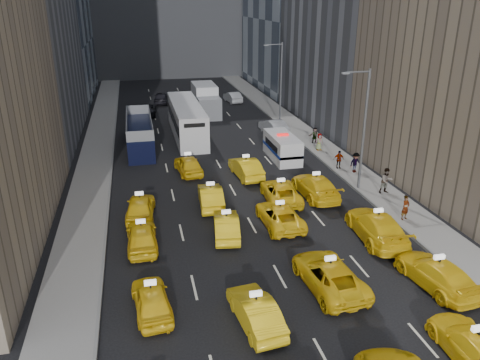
# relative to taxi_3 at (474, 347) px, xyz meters

# --- Properties ---
(ground) EXTENTS (160.00, 160.00, 0.00)m
(ground) POSITION_rel_taxi_3_xyz_m (-5.71, 5.53, -0.69)
(ground) COLOR black
(ground) RESTS_ON ground
(sidewalk_west) EXTENTS (3.00, 90.00, 0.15)m
(sidewalk_west) POSITION_rel_taxi_3_xyz_m (-16.21, 30.53, -0.61)
(sidewalk_west) COLOR gray
(sidewalk_west) RESTS_ON ground
(sidewalk_east) EXTENTS (3.00, 90.00, 0.15)m
(sidewalk_east) POSITION_rel_taxi_3_xyz_m (4.79, 30.53, -0.61)
(sidewalk_east) COLOR gray
(sidewalk_east) RESTS_ON ground
(curb_west) EXTENTS (0.15, 90.00, 0.18)m
(curb_west) POSITION_rel_taxi_3_xyz_m (-14.76, 30.53, -0.60)
(curb_west) COLOR slate
(curb_west) RESTS_ON ground
(curb_east) EXTENTS (0.15, 90.00, 0.18)m
(curb_east) POSITION_rel_taxi_3_xyz_m (3.34, 30.53, -0.60)
(curb_east) COLOR slate
(curb_east) RESTS_ON ground
(streetlight_near) EXTENTS (2.15, 0.22, 9.00)m
(streetlight_near) POSITION_rel_taxi_3_xyz_m (3.48, 17.53, 4.23)
(streetlight_near) COLOR #595B60
(streetlight_near) RESTS_ON ground
(streetlight_far) EXTENTS (2.15, 0.22, 9.00)m
(streetlight_far) POSITION_rel_taxi_3_xyz_m (3.48, 37.53, 4.23)
(streetlight_far) COLOR #595B60
(streetlight_far) RESTS_ON ground
(taxi_3) EXTENTS (2.15, 4.82, 1.37)m
(taxi_3) POSITION_rel_taxi_3_xyz_m (0.00, 0.00, 0.00)
(taxi_3) COLOR yellow
(taxi_3) RESTS_ON ground
(taxi_4) EXTENTS (1.98, 4.12, 1.36)m
(taxi_4) POSITION_rel_taxi_3_xyz_m (-12.34, 6.01, -0.01)
(taxi_4) COLOR yellow
(taxi_4) RESTS_ON ground
(taxi_5) EXTENTS (1.93, 4.32, 1.38)m
(taxi_5) POSITION_rel_taxi_3_xyz_m (-7.90, 4.11, 0.00)
(taxi_5) COLOR yellow
(taxi_5) RESTS_ON ground
(taxi_6) EXTENTS (2.74, 5.34, 1.44)m
(taxi_6) POSITION_rel_taxi_3_xyz_m (-3.61, 6.06, 0.04)
(taxi_6) COLOR yellow
(taxi_6) RESTS_ON ground
(taxi_7) EXTENTS (2.57, 5.15, 1.44)m
(taxi_7) POSITION_rel_taxi_3_xyz_m (1.68, 4.99, 0.03)
(taxi_7) COLOR yellow
(taxi_7) RESTS_ON ground
(taxi_8) EXTENTS (1.75, 4.29, 1.46)m
(taxi_8) POSITION_rel_taxi_3_xyz_m (-12.60, 12.19, 0.04)
(taxi_8) COLOR yellow
(taxi_8) RESTS_ON ground
(taxi_9) EXTENTS (2.01, 4.34, 1.38)m
(taxi_9) POSITION_rel_taxi_3_xyz_m (-7.56, 12.53, 0.00)
(taxi_9) COLOR yellow
(taxi_9) RESTS_ON ground
(taxi_10) EXTENTS (2.30, 4.89, 1.35)m
(taxi_10) POSITION_rel_taxi_3_xyz_m (-3.97, 13.19, -0.01)
(taxi_10) COLOR yellow
(taxi_10) RESTS_ON ground
(taxi_11) EXTENTS (2.80, 5.88, 1.66)m
(taxi_11) POSITION_rel_taxi_3_xyz_m (1.14, 10.16, 0.14)
(taxi_11) COLOR yellow
(taxi_11) RESTS_ON ground
(taxi_12) EXTENTS (2.20, 4.57, 1.50)m
(taxi_12) POSITION_rel_taxi_3_xyz_m (-12.58, 16.23, 0.07)
(taxi_12) COLOR yellow
(taxi_12) RESTS_ON ground
(taxi_13) EXTENTS (1.84, 4.52, 1.46)m
(taxi_13) POSITION_rel_taxi_3_xyz_m (-7.78, 17.03, 0.04)
(taxi_13) COLOR yellow
(taxi_13) RESTS_ON ground
(taxi_14) EXTENTS (2.68, 5.18, 1.39)m
(taxi_14) POSITION_rel_taxi_3_xyz_m (-2.79, 16.77, 0.01)
(taxi_14) COLOR yellow
(taxi_14) RESTS_ON ground
(taxi_15) EXTENTS (2.32, 5.45, 1.57)m
(taxi_15) POSITION_rel_taxi_3_xyz_m (-0.06, 17.02, 0.10)
(taxi_15) COLOR yellow
(taxi_15) RESTS_ON ground
(taxi_16) EXTENTS (2.26, 4.55, 1.49)m
(taxi_16) POSITION_rel_taxi_3_xyz_m (-8.52, 23.81, 0.06)
(taxi_16) COLOR yellow
(taxi_16) RESTS_ON ground
(taxi_17) EXTENTS (2.07, 4.85, 1.56)m
(taxi_17) POSITION_rel_taxi_3_xyz_m (-4.08, 21.99, 0.09)
(taxi_17) COLOR yellow
(taxi_17) RESTS_ON ground
(nypd_van) EXTENTS (2.68, 5.62, 2.33)m
(nypd_van) POSITION_rel_taxi_3_xyz_m (0.13, 25.66, 0.37)
(nypd_van) COLOR silver
(nypd_van) RESTS_ON ground
(double_decker) EXTENTS (3.44, 10.52, 3.01)m
(double_decker) POSITION_rel_taxi_3_xyz_m (-12.18, 31.82, 0.80)
(double_decker) COLOR black
(double_decker) RESTS_ON ground
(city_bus) EXTENTS (3.53, 13.31, 3.40)m
(city_bus) POSITION_rel_taxi_3_xyz_m (-7.32, 35.03, 1.00)
(city_bus) COLOR silver
(city_bus) RESTS_ON ground
(box_truck) EXTENTS (3.34, 7.96, 3.54)m
(box_truck) POSITION_rel_taxi_3_xyz_m (-3.90, 44.14, 1.06)
(box_truck) COLOR silver
(box_truck) RESTS_ON ground
(misc_car_0) EXTENTS (2.27, 4.90, 1.56)m
(misc_car_0) POSITION_rel_taxi_3_xyz_m (1.72, 33.67, 0.09)
(misc_car_0) COLOR #9EA0A5
(misc_car_0) RESTS_ON ground
(misc_car_1) EXTENTS (2.80, 5.37, 1.44)m
(misc_car_1) POSITION_rel_taxi_3_xyz_m (-11.19, 45.15, 0.04)
(misc_car_1) COLOR black
(misc_car_1) RESTS_ON ground
(misc_car_2) EXTENTS (2.74, 5.37, 1.49)m
(misc_car_2) POSITION_rel_taxi_3_xyz_m (-4.49, 50.08, 0.06)
(misc_car_2) COLOR slate
(misc_car_2) RESTS_ON ground
(misc_car_3) EXTENTS (2.45, 4.83, 1.58)m
(misc_car_3) POSITION_rel_taxi_3_xyz_m (-8.88, 51.47, 0.10)
(misc_car_3) COLOR black
(misc_car_3) RESTS_ON ground
(misc_car_4) EXTENTS (2.02, 4.51, 1.44)m
(misc_car_4) POSITION_rel_taxi_3_xyz_m (0.77, 50.24, 0.03)
(misc_car_4) COLOR #A7AAAF
(misc_car_4) RESTS_ON ground
(pedestrian_0) EXTENTS (0.70, 0.58, 1.65)m
(pedestrian_0) POSITION_rel_taxi_3_xyz_m (4.08, 11.90, 0.29)
(pedestrian_0) COLOR gray
(pedestrian_0) RESTS_ON sidewalk_east
(pedestrian_1) EXTENTS (0.95, 0.56, 1.91)m
(pedestrian_1) POSITION_rel_taxi_3_xyz_m (5.06, 16.15, 0.42)
(pedestrian_1) COLOR gray
(pedestrian_1) RESTS_ON sidewalk_east
(pedestrian_2) EXTENTS (1.16, 0.74, 1.67)m
(pedestrian_2) POSITION_rel_taxi_3_xyz_m (4.81, 20.67, 0.30)
(pedestrian_2) COLOR gray
(pedestrian_2) RESTS_ON sidewalk_east
(pedestrian_3) EXTENTS (0.95, 0.56, 1.53)m
(pedestrian_3) POSITION_rel_taxi_3_xyz_m (3.89, 21.89, 0.23)
(pedestrian_3) COLOR gray
(pedestrian_3) RESTS_ON sidewalk_east
(pedestrian_4) EXTENTS (0.82, 0.50, 1.59)m
(pedestrian_4) POSITION_rel_taxi_3_xyz_m (4.15, 26.95, 0.26)
(pedestrian_4) COLOR gray
(pedestrian_4) RESTS_ON sidewalk_east
(pedestrian_5) EXTENTS (1.44, 0.52, 1.53)m
(pedestrian_5) POSITION_rel_taxi_3_xyz_m (4.59, 29.20, 0.23)
(pedestrian_5) COLOR gray
(pedestrian_5) RESTS_ON sidewalk_east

